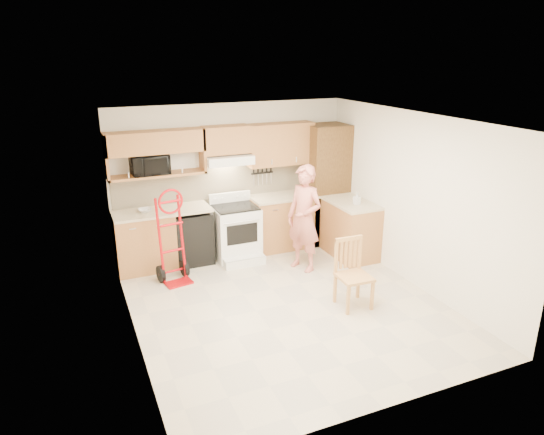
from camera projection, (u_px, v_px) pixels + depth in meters
floor at (286, 305)px, 6.73m from camera, size 4.00×4.50×0.02m
ceiling at (288, 119)px, 5.92m from camera, size 4.00×4.50×0.02m
wall_back at (231, 178)px, 8.29m from camera, size 4.00×0.02×2.50m
wall_front at (394, 294)px, 4.35m from camera, size 4.00×0.02×2.50m
wall_left at (127, 240)px, 5.57m from camera, size 0.02×4.50×2.50m
wall_right at (414, 200)px, 7.07m from camera, size 0.02×4.50×2.50m
backsplash at (232, 181)px, 8.28m from camera, size 3.92×0.03×0.55m
lower_cab_left at (145, 242)px, 7.70m from camera, size 0.90×0.60×0.90m
dishwasher at (192, 237)px, 7.99m from camera, size 0.60×0.60×0.85m
lower_cab_right at (283, 222)px, 8.59m from camera, size 1.14×0.60×0.90m
countertop_left at (162, 211)px, 7.66m from camera, size 1.50×0.63×0.04m
countertop_right at (283, 196)px, 8.43m from camera, size 1.14×0.63×0.04m
cab_return_right at (350, 230)px, 8.21m from camera, size 0.60×1.00×0.90m
countertop_return at (352, 203)px, 8.06m from camera, size 0.63×1.00×0.04m
pantry_tall at (325, 184)px, 8.70m from camera, size 0.70×0.60×2.10m
upper_cab_left at (155, 142)px, 7.44m from camera, size 1.50×0.33×0.34m
upper_shelf_mw at (157, 175)px, 7.60m from camera, size 1.50×0.33×0.04m
upper_cab_center at (226, 140)px, 7.87m from camera, size 0.76×0.33×0.44m
upper_cab_right at (280, 144)px, 8.27m from camera, size 1.14×0.33×0.70m
range_hood at (228, 159)px, 7.91m from camera, size 0.76×0.46×0.14m
knife_strip at (262, 176)px, 8.45m from camera, size 0.40×0.05×0.29m
microwave at (150, 164)px, 7.50m from camera, size 0.58×0.41×0.31m
range at (237, 229)px, 8.05m from camera, size 0.71×0.94×1.05m
person at (304, 218)px, 7.58m from camera, size 0.62×0.72×1.67m
hand_truck at (173, 241)px, 7.19m from camera, size 0.58×0.55×1.30m
dining_chair at (354, 274)px, 6.54m from camera, size 0.44×0.47×0.94m
soap_bottle at (357, 198)px, 7.89m from camera, size 0.09×0.10×0.20m
bowl at (145, 210)px, 7.55m from camera, size 0.20×0.20×0.05m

